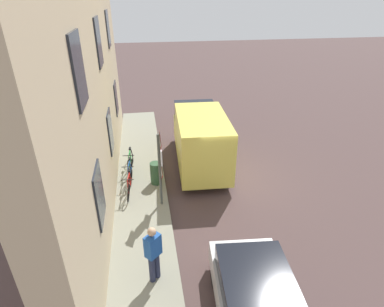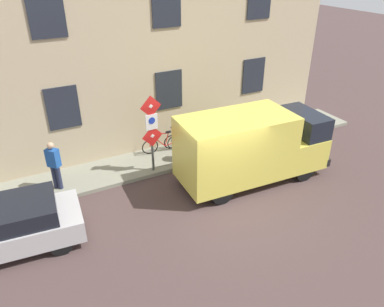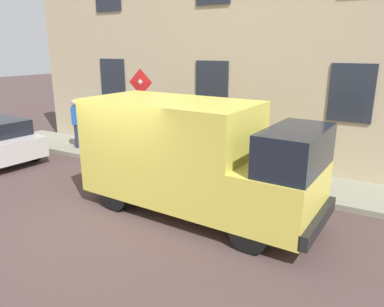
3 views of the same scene
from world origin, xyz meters
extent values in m
plane|color=#4A3836|center=(0.00, 0.00, 0.00)|extent=(80.00, 80.00, 0.00)
cube|color=gray|center=(3.45, 0.00, 0.07)|extent=(1.91, 16.59, 0.14)
cube|color=#C1AD89|center=(4.76, 0.00, 3.85)|extent=(0.70, 14.59, 7.71)
cube|color=#232833|center=(4.39, -4.01, 2.47)|extent=(0.06, 1.10, 1.50)
cube|color=#232833|center=(4.39, 0.00, 2.47)|extent=(0.06, 1.10, 1.50)
cube|color=#232833|center=(4.39, 4.01, 2.47)|extent=(0.06, 1.10, 1.50)
cube|color=#232833|center=(4.39, -4.01, 5.55)|extent=(0.06, 1.10, 1.50)
cube|color=#232833|center=(4.39, 0.00, 5.55)|extent=(0.06, 1.10, 1.50)
cube|color=#232833|center=(4.39, 4.01, 5.55)|extent=(0.06, 1.10, 1.50)
cylinder|color=#474C47|center=(2.75, 1.45, 1.51)|extent=(0.09, 0.09, 2.73)
pyramid|color=silver|center=(2.67, 1.45, 2.62)|extent=(0.07, 0.50, 0.50)
pyramid|color=red|center=(2.67, 1.45, 2.62)|extent=(0.06, 0.56, 0.56)
cube|color=white|center=(2.69, 1.45, 2.07)|extent=(0.07, 0.44, 0.56)
cylinder|color=#1933B2|center=(2.66, 1.45, 2.13)|extent=(0.03, 0.24, 0.24)
pyramid|color=silver|center=(2.67, 1.45, 1.52)|extent=(0.07, 0.50, 0.50)
pyramid|color=red|center=(2.67, 1.45, 1.52)|extent=(0.06, 0.56, 0.56)
cube|color=#E3D351|center=(0.83, -0.78, 1.41)|extent=(2.20, 3.90, 2.18)
cube|color=#E3D351|center=(0.69, -3.38, 0.87)|extent=(2.07, 1.51, 1.10)
cube|color=black|center=(0.68, -3.59, 1.77)|extent=(1.97, 1.08, 0.84)
cube|color=black|center=(0.65, -4.13, 0.50)|extent=(2.01, 0.27, 0.28)
cylinder|color=black|center=(1.59, -3.19, 0.38)|extent=(0.26, 0.77, 0.76)
cylinder|color=black|center=(-0.17, -3.10, 0.38)|extent=(0.26, 0.77, 0.76)
cylinder|color=black|center=(1.77, 0.13, 0.38)|extent=(0.26, 0.77, 0.76)
cylinder|color=black|center=(0.01, 0.23, 0.38)|extent=(0.26, 0.77, 0.76)
cube|color=black|center=(0.93, 6.29, 1.08)|extent=(1.82, 2.53, 0.60)
cylinder|color=black|center=(0.06, 5.25, 0.30)|extent=(0.23, 0.61, 0.60)
cylinder|color=black|center=(1.60, 5.11, 0.30)|extent=(0.23, 0.61, 0.60)
torus|color=black|center=(3.89, -0.76, 0.47)|extent=(0.17, 0.67, 0.66)
torus|color=black|center=(3.83, -1.81, 0.47)|extent=(0.17, 0.67, 0.66)
cylinder|color=#298E3D|center=(3.87, -1.10, 0.68)|extent=(0.07, 0.60, 0.60)
cylinder|color=#298E3D|center=(3.87, -1.17, 0.95)|extent=(0.08, 0.73, 0.07)
cylinder|color=#298E3D|center=(3.85, -1.46, 0.66)|extent=(0.05, 0.19, 0.55)
cylinder|color=#298E3D|center=(3.84, -1.60, 0.43)|extent=(0.06, 0.43, 0.12)
cylinder|color=#298E3D|center=(3.89, -0.79, 0.72)|extent=(0.04, 0.09, 0.50)
cube|color=black|center=(3.85, -1.53, 0.97)|extent=(0.09, 0.20, 0.06)
cylinder|color=#262626|center=(3.89, -0.81, 1.02)|extent=(0.46, 0.06, 0.03)
torus|color=black|center=(3.91, 0.17, 0.47)|extent=(0.19, 0.67, 0.66)
torus|color=black|center=(3.81, -0.87, 0.47)|extent=(0.19, 0.67, 0.66)
cylinder|color=#1A50AD|center=(3.88, -0.17, 0.68)|extent=(0.09, 0.60, 0.60)
cylinder|color=#1A50AD|center=(3.87, -0.24, 0.95)|extent=(0.10, 0.73, 0.07)
cylinder|color=#1A50AD|center=(3.85, -0.53, 0.66)|extent=(0.05, 0.19, 0.55)
cylinder|color=#1A50AD|center=(3.83, -0.66, 0.43)|extent=(0.07, 0.43, 0.12)
cylinder|color=#1A50AD|center=(3.91, 0.15, 0.72)|extent=(0.04, 0.09, 0.50)
cube|color=black|center=(3.84, -0.60, 0.97)|extent=(0.10, 0.21, 0.06)
cylinder|color=#262626|center=(3.90, 0.12, 1.02)|extent=(0.46, 0.07, 0.03)
torus|color=black|center=(3.90, 1.10, 0.47)|extent=(0.17, 0.67, 0.66)
torus|color=black|center=(3.82, 0.06, 0.47)|extent=(0.17, 0.67, 0.66)
cylinder|color=red|center=(3.88, 0.77, 0.68)|extent=(0.08, 0.60, 0.60)
cylinder|color=red|center=(3.87, 0.69, 0.95)|extent=(0.09, 0.73, 0.07)
cylinder|color=red|center=(3.85, 0.41, 0.66)|extent=(0.05, 0.19, 0.55)
cylinder|color=red|center=(3.84, 0.27, 0.43)|extent=(0.07, 0.43, 0.12)
cylinder|color=red|center=(3.90, 1.08, 0.72)|extent=(0.04, 0.09, 0.50)
cube|color=black|center=(3.84, 0.33, 0.97)|extent=(0.10, 0.21, 0.06)
cylinder|color=#262626|center=(3.90, 1.05, 1.02)|extent=(0.46, 0.07, 0.03)
cylinder|color=#262B47|center=(3.10, 4.70, 0.56)|extent=(0.16, 0.16, 0.85)
cylinder|color=#262B47|center=(3.24, 4.82, 0.56)|extent=(0.16, 0.16, 0.85)
cube|color=#1F50A3|center=(3.17, 4.76, 1.30)|extent=(0.47, 0.46, 0.62)
sphere|color=tan|center=(3.17, 4.76, 1.75)|extent=(0.22, 0.22, 0.22)
cylinder|color=#2D5133|center=(2.85, 0.05, 0.59)|extent=(0.44, 0.44, 0.90)
camera|label=1|loc=(3.15, 10.71, 6.98)|focal=29.18mm
camera|label=2|loc=(-8.27, 5.68, 7.22)|focal=34.83mm
camera|label=3|loc=(-5.81, -5.13, 3.58)|focal=34.04mm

